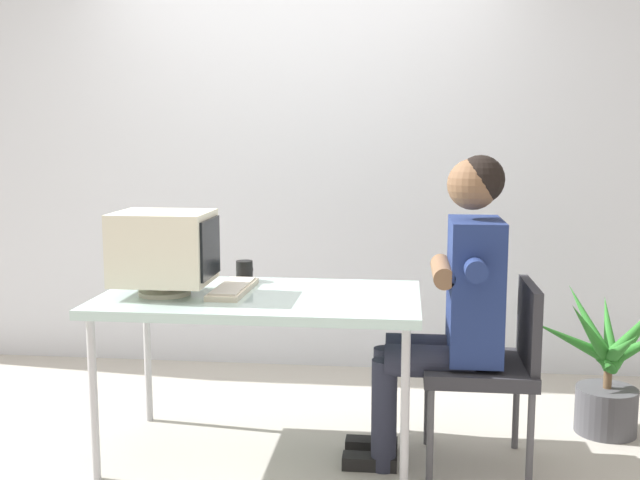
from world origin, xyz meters
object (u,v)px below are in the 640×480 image
at_px(keyboard, 233,289).
at_px(office_chair, 492,359).
at_px(desk_mug, 245,271).
at_px(desk, 260,305).
at_px(crt_monitor, 164,248).
at_px(potted_plant, 609,370).
at_px(person_seated, 454,296).

distance_m(keyboard, office_chair, 1.19).
bearing_deg(desk_mug, desk, -65.54).
xyz_separation_m(desk, keyboard, (-0.13, 0.04, 0.06)).
bearing_deg(crt_monitor, potted_plant, 13.30).
relative_size(desk, keyboard, 3.21).
bearing_deg(person_seated, office_chair, -0.00).
bearing_deg(desk_mug, keyboard, -90.11).
height_order(potted_plant, desk_mug, desk_mug).
relative_size(keyboard, person_seated, 0.32).
distance_m(keyboard, person_seated, 0.99).
bearing_deg(office_chair, desk, 179.50).
bearing_deg(desk, person_seated, -0.60).
bearing_deg(keyboard, crt_monitor, -162.64).
xyz_separation_m(desk, office_chair, (1.02, -0.01, -0.21)).
bearing_deg(potted_plant, keyboard, -167.36).
xyz_separation_m(potted_plant, desk_mug, (-1.77, -0.14, 0.48)).
bearing_deg(keyboard, desk_mug, 89.89).
bearing_deg(person_seated, potted_plant, 29.60).
bearing_deg(desk, desk_mug, 114.46).
bearing_deg(desk, keyboard, 163.55).
xyz_separation_m(keyboard, potted_plant, (1.77, 0.40, -0.45)).
relative_size(office_chair, potted_plant, 1.09).
xyz_separation_m(office_chair, desk_mug, (-1.16, 0.30, 0.31)).
bearing_deg(potted_plant, desk, -165.08).
distance_m(office_chair, person_seated, 0.32).
bearing_deg(keyboard, desk, -16.45).
relative_size(person_seated, desk_mug, 13.68).
height_order(crt_monitor, person_seated, person_seated).
bearing_deg(keyboard, person_seated, -2.80).
relative_size(office_chair, desk_mug, 8.24).
relative_size(desk, desk_mug, 14.16).
height_order(desk, potted_plant, desk).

